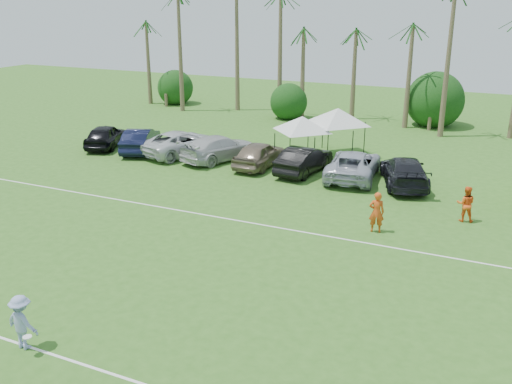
% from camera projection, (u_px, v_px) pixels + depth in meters
% --- Properties ---
extents(field_lines, '(80.00, 12.10, 0.01)m').
position_uv_depth(field_lines, '(151.00, 268.00, 22.45)').
color(field_lines, white).
rests_on(field_lines, ground).
extents(palm_tree_0, '(2.40, 2.40, 8.90)m').
position_uv_depth(palm_tree_0, '(136.00, 26.00, 54.53)').
color(palm_tree_0, brown).
rests_on(palm_tree_0, ground).
extents(palm_tree_1, '(2.40, 2.40, 9.90)m').
position_uv_depth(palm_tree_1, '(180.00, 18.00, 52.26)').
color(palm_tree_1, brown).
rests_on(palm_tree_1, ground).
extents(palm_tree_2, '(2.40, 2.40, 10.90)m').
position_uv_depth(palm_tree_2, '(228.00, 8.00, 49.99)').
color(palm_tree_2, brown).
rests_on(palm_tree_2, ground).
extents(palm_tree_4, '(2.40, 2.40, 8.90)m').
position_uv_depth(palm_tree_4, '(314.00, 31.00, 47.37)').
color(palm_tree_4, brown).
rests_on(palm_tree_4, ground).
extents(palm_tree_5, '(2.40, 2.40, 9.90)m').
position_uv_depth(palm_tree_5, '(362.00, 21.00, 45.49)').
color(palm_tree_5, brown).
rests_on(palm_tree_5, ground).
extents(palm_tree_6, '(2.40, 2.40, 10.90)m').
position_uv_depth(palm_tree_6, '(414.00, 10.00, 43.62)').
color(palm_tree_6, brown).
rests_on(palm_tree_6, ground).
extents(bush_tree_0, '(4.00, 4.00, 4.00)m').
position_uv_depth(bush_tree_0, '(171.00, 87.00, 56.04)').
color(bush_tree_0, brown).
rests_on(bush_tree_0, ground).
extents(bush_tree_1, '(4.00, 4.00, 4.00)m').
position_uv_depth(bush_tree_1, '(294.00, 96.00, 50.86)').
color(bush_tree_1, brown).
rests_on(bush_tree_1, ground).
extents(bush_tree_2, '(4.00, 4.00, 4.00)m').
position_uv_depth(bush_tree_2, '(433.00, 106.00, 46.08)').
color(bush_tree_2, brown).
rests_on(bush_tree_2, ground).
extents(sideline_player_a, '(0.79, 0.62, 1.90)m').
position_uv_depth(sideline_player_a, '(377.00, 212.00, 25.68)').
color(sideline_player_a, '#D24A17').
rests_on(sideline_player_a, ground).
extents(sideline_player_b, '(0.93, 0.77, 1.74)m').
position_uv_depth(sideline_player_b, '(466.00, 204.00, 26.94)').
color(sideline_player_b, '#F55A1B').
rests_on(sideline_player_b, ground).
extents(canopy_tent_left, '(4.17, 4.17, 3.38)m').
position_uv_depth(canopy_tent_left, '(302.00, 116.00, 36.56)').
color(canopy_tent_left, black).
rests_on(canopy_tent_left, ground).
extents(canopy_tent_right, '(4.62, 4.62, 3.74)m').
position_uv_depth(canopy_tent_right, '(338.00, 108.00, 37.54)').
color(canopy_tent_right, black).
rests_on(canopy_tent_right, ground).
extents(frisbee_player, '(1.16, 0.74, 1.75)m').
position_uv_depth(frisbee_player, '(22.00, 322.00, 17.12)').
color(frisbee_player, '#8F9DCB').
rests_on(frisbee_player, ground).
extents(parked_car_0, '(3.48, 5.15, 1.63)m').
position_uv_depth(parked_car_0, '(105.00, 136.00, 40.42)').
color(parked_car_0, black).
rests_on(parked_car_0, ground).
extents(parked_car_1, '(3.40, 5.23, 1.63)m').
position_uv_depth(parked_car_1, '(140.00, 140.00, 39.24)').
color(parked_car_1, black).
rests_on(parked_car_1, ground).
extents(parked_car_2, '(4.32, 6.40, 1.63)m').
position_uv_depth(parked_car_2, '(182.00, 143.00, 38.49)').
color(parked_car_2, silver).
rests_on(parked_car_2, ground).
extents(parked_car_3, '(4.12, 6.06, 1.63)m').
position_uv_depth(parked_car_3, '(220.00, 148.00, 37.18)').
color(parked_car_3, '#BCBCBC').
rests_on(parked_car_3, ground).
extents(parked_car_4, '(1.97, 4.80, 1.63)m').
position_uv_depth(parked_car_4, '(259.00, 154.00, 35.70)').
color(parked_car_4, '#7C6A56').
rests_on(parked_car_4, ground).
extents(parked_car_5, '(2.20, 5.09, 1.63)m').
position_uv_depth(parked_car_5, '(304.00, 160.00, 34.48)').
color(parked_car_5, black).
rests_on(parked_car_5, ground).
extents(parked_car_6, '(3.38, 6.14, 1.63)m').
position_uv_depth(parked_car_6, '(353.00, 165.00, 33.48)').
color(parked_car_6, '#AAAEBC').
rests_on(parked_car_6, ground).
extents(parked_car_7, '(3.98, 6.05, 1.63)m').
position_uv_depth(parked_car_7, '(404.00, 171.00, 32.17)').
color(parked_car_7, black).
rests_on(parked_car_7, ground).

